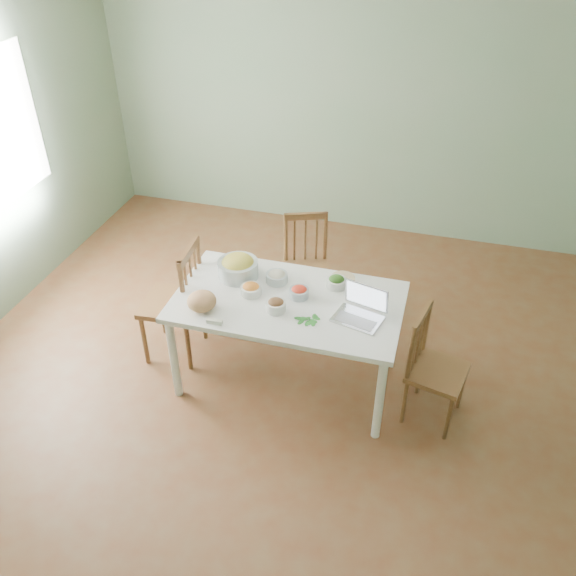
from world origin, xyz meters
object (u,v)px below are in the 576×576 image
(chair_far, at_px, (307,269))
(chair_left, at_px, (171,301))
(dining_table, at_px, (288,340))
(bread_boule, at_px, (202,301))
(laptop, at_px, (358,307))
(chair_right, at_px, (438,370))
(bowl_squash, at_px, (238,266))

(chair_far, bearing_deg, chair_left, -158.65)
(dining_table, xyz_separation_m, chair_far, (-0.07, 0.85, 0.07))
(dining_table, height_order, bread_boule, bread_boule)
(dining_table, relative_size, laptop, 5.08)
(chair_right, relative_size, laptop, 2.77)
(chair_left, distance_m, chair_right, 2.05)
(bowl_squash, height_order, laptop, laptop)
(bowl_squash, distance_m, laptop, 0.98)
(bread_boule, bearing_deg, chair_right, 6.14)
(chair_left, bearing_deg, bowl_squash, 98.10)
(dining_table, xyz_separation_m, bowl_squash, (-0.43, 0.18, 0.46))
(bread_boule, xyz_separation_m, bowl_squash, (0.11, 0.44, 0.02))
(bread_boule, bearing_deg, chair_left, 142.04)
(chair_far, distance_m, bread_boule, 1.26)
(dining_table, height_order, chair_far, chair_far)
(chair_far, bearing_deg, dining_table, -105.29)
(chair_left, distance_m, bread_boule, 0.62)
(chair_far, distance_m, chair_left, 1.18)
(dining_table, distance_m, chair_left, 0.97)
(bread_boule, relative_size, bowl_squash, 0.68)
(bread_boule, distance_m, laptop, 1.06)
(chair_right, distance_m, laptop, 0.72)
(chair_far, xyz_separation_m, chair_left, (-0.89, -0.78, 0.05))
(chair_right, bearing_deg, laptop, 103.54)
(chair_left, bearing_deg, chair_right, 81.49)
(chair_left, height_order, chair_right, chair_left)
(chair_right, xyz_separation_m, laptop, (-0.58, -0.01, 0.42))
(chair_left, distance_m, bowl_squash, 0.63)
(bowl_squash, bearing_deg, chair_far, 61.53)
(chair_far, height_order, chair_right, chair_far)
(dining_table, height_order, chair_left, chair_left)
(chair_left, relative_size, chair_right, 1.14)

